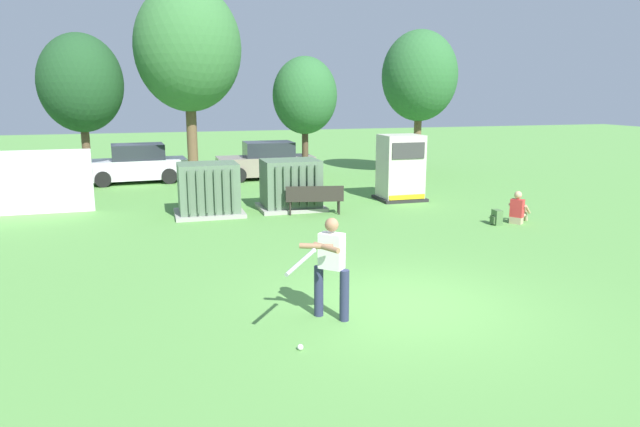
# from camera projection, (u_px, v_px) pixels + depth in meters

# --- Properties ---
(ground_plane) EXTENTS (96.00, 96.00, 0.00)m
(ground_plane) POSITION_uv_depth(u_px,v_px,m) (406.00, 304.00, 10.35)
(ground_plane) COLOR #5B9947
(fence_panel) EXTENTS (4.80, 0.12, 2.00)m
(fence_panel) POSITION_uv_depth(u_px,v_px,m) (10.00, 183.00, 17.64)
(fence_panel) COLOR white
(fence_panel) RESTS_ON ground
(transformer_west) EXTENTS (2.10, 1.70, 1.62)m
(transformer_west) POSITION_uv_depth(u_px,v_px,m) (208.00, 190.00, 17.70)
(transformer_west) COLOR #9E9B93
(transformer_west) RESTS_ON ground
(transformer_mid_west) EXTENTS (2.10, 1.70, 1.62)m
(transformer_mid_west) POSITION_uv_depth(u_px,v_px,m) (291.00, 185.00, 18.61)
(transformer_mid_west) COLOR #9E9B93
(transformer_mid_west) RESTS_ON ground
(generator_enclosure) EXTENTS (1.60, 1.40, 2.30)m
(generator_enclosure) POSITION_uv_depth(u_px,v_px,m) (400.00, 168.00, 20.17)
(generator_enclosure) COLOR #262626
(generator_enclosure) RESTS_ON ground
(park_bench) EXTENTS (1.84, 0.74, 0.92)m
(park_bench) POSITION_uv_depth(u_px,v_px,m) (315.00, 198.00, 17.82)
(park_bench) COLOR #2D2823
(park_bench) RESTS_ON ground
(batter) EXTENTS (1.30, 1.34, 1.74)m
(batter) POSITION_uv_depth(u_px,v_px,m) (330.00, 264.00, 9.47)
(batter) COLOR #282D4C
(batter) RESTS_ON ground
(sports_ball) EXTENTS (0.09, 0.09, 0.09)m
(sports_ball) POSITION_uv_depth(u_px,v_px,m) (300.00, 347.00, 8.50)
(sports_ball) COLOR white
(sports_ball) RESTS_ON ground
(seated_spectator) EXTENTS (0.77, 0.69, 0.96)m
(seated_spectator) POSITION_uv_depth(u_px,v_px,m) (518.00, 210.00, 16.70)
(seated_spectator) COLOR tan
(seated_spectator) RESTS_ON ground
(backpack) EXTENTS (0.28, 0.33, 0.44)m
(backpack) POSITION_uv_depth(u_px,v_px,m) (497.00, 218.00, 16.50)
(backpack) COLOR #4C723F
(backpack) RESTS_ON ground
(tree_left) EXTENTS (3.11, 3.11, 5.93)m
(tree_left) POSITION_uv_depth(u_px,v_px,m) (81.00, 84.00, 21.58)
(tree_left) COLOR brown
(tree_left) RESTS_ON ground
(tree_center_left) EXTENTS (4.13, 4.13, 7.90)m
(tree_center_left) POSITION_uv_depth(u_px,v_px,m) (188.00, 49.00, 22.29)
(tree_center_left) COLOR brown
(tree_center_left) RESTS_ON ground
(tree_center_right) EXTENTS (2.75, 2.75, 5.25)m
(tree_center_right) POSITION_uv_depth(u_px,v_px,m) (305.00, 96.00, 24.35)
(tree_center_right) COLOR #4C3828
(tree_center_right) RESTS_ON ground
(tree_right) EXTENTS (3.40, 3.40, 6.49)m
(tree_right) POSITION_uv_depth(u_px,v_px,m) (420.00, 76.00, 25.74)
(tree_right) COLOR brown
(tree_right) RESTS_ON ground
(parked_car_leftmost) EXTENTS (4.31, 2.14, 1.62)m
(parked_car_leftmost) POSITION_uv_depth(u_px,v_px,m) (136.00, 165.00, 24.17)
(parked_car_leftmost) COLOR silver
(parked_car_leftmost) RESTS_ON ground
(parked_car_left_of_center) EXTENTS (4.22, 1.96, 1.62)m
(parked_car_left_of_center) POSITION_uv_depth(u_px,v_px,m) (266.00, 162.00, 25.26)
(parked_car_left_of_center) COLOR gray
(parked_car_left_of_center) RESTS_ON ground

